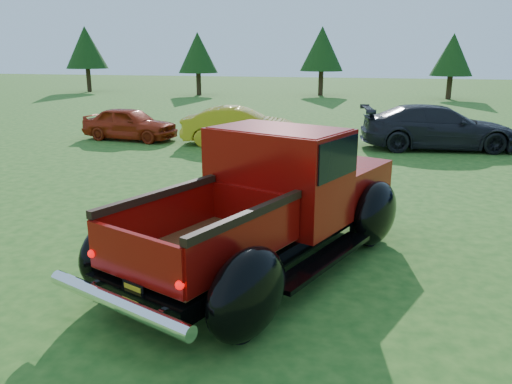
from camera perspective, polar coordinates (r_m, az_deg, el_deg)
ground at (r=8.11m, az=0.79°, el=-6.80°), size 120.00×120.00×0.00m
tree_far_west at (r=44.21m, az=-18.86°, el=15.35°), size 3.33×3.33×5.20m
tree_west at (r=38.81m, az=-6.67°, el=15.52°), size 2.94×2.94×4.60m
tree_mid_left at (r=38.59m, az=7.54°, el=15.90°), size 3.20×3.20×5.00m
tree_mid_right at (r=37.54m, az=21.53°, el=14.37°), size 2.82×2.82×4.40m
pickup_truck at (r=7.61m, az=2.58°, el=-0.65°), size 4.09×5.83×2.03m
show_car_red at (r=19.04m, az=-14.22°, el=7.60°), size 3.63×1.74×1.19m
show_car_yellow at (r=17.49m, az=-1.91°, el=7.57°), size 4.13×2.03×1.30m
show_car_grey at (r=17.71m, az=20.02°, el=6.97°), size 5.24×2.80×1.44m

